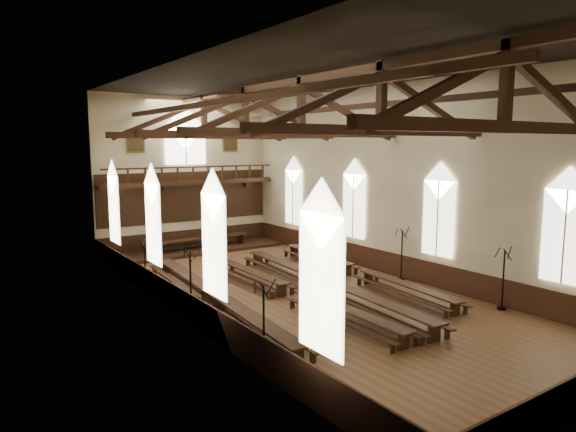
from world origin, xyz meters
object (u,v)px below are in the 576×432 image
at_px(candelabrum_right_near, 503,291).
at_px(candelabrum_right_mid, 401,264).
at_px(refectory_row_b, 292,291).
at_px(refectory_row_c, 325,283).
at_px(refectory_row_d, 358,270).
at_px(candelabrum_left_mid, 191,295).
at_px(refectory_row_a, 214,295).
at_px(candelabrum_left_far, 145,272).
at_px(candelabrum_left_near, 264,339).
at_px(high_table, 197,240).
at_px(dais, 198,250).
at_px(candelabrum_right_far, 306,242).

relative_size(candelabrum_right_near, candelabrum_right_mid, 0.98).
xyz_separation_m(refectory_row_b, refectory_row_c, (1.92, 0.09, 0.04)).
bearing_deg(refectory_row_d, refectory_row_c, -160.90).
distance_m(refectory_row_b, candelabrum_left_mid, 4.54).
bearing_deg(refectory_row_d, refectory_row_b, -167.07).
bearing_deg(refectory_row_a, candelabrum_left_far, 103.81).
bearing_deg(candelabrum_left_near, candelabrum_left_mid, 90.00).
distance_m(refectory_row_c, high_table, 12.19).
distance_m(refectory_row_c, candelabrum_right_near, 7.65).
bearing_deg(refectory_row_b, dais, 85.00).
bearing_deg(candelabrum_right_near, refectory_row_b, 138.22).
distance_m(high_table, candelabrum_left_far, 8.20).
bearing_deg(candelabrum_right_mid, dais, 113.99).
distance_m(candelabrum_left_mid, candelabrum_right_far, 13.24).
distance_m(candelabrum_left_far, candelabrum_right_mid, 12.84).
distance_m(refectory_row_b, high_table, 12.30).
height_order(candelabrum_left_mid, candelabrum_right_mid, candelabrum_left_mid).
relative_size(high_table, candelabrum_left_far, 3.19).
distance_m(candelabrum_left_near, candelabrum_right_mid, 12.01).
relative_size(refectory_row_d, candelabrum_left_mid, 4.83).
bearing_deg(high_table, candelabrum_left_far, -132.50).
distance_m(refectory_row_a, refectory_row_b, 3.45).
height_order(high_table, candelabrum_right_mid, candelabrum_right_mid).
bearing_deg(refectory_row_d, dais, 109.06).
height_order(refectory_row_b, candelabrum_left_far, candelabrum_left_far).
height_order(refectory_row_a, candelabrum_left_mid, candelabrum_left_mid).
height_order(refectory_row_d, candelabrum_left_far, candelabrum_left_far).
bearing_deg(candelabrum_left_far, refectory_row_b, -54.25).
xyz_separation_m(refectory_row_a, refectory_row_b, (3.23, -1.19, -0.04)).
relative_size(refectory_row_b, dais, 1.20).
xyz_separation_m(high_table, candelabrum_right_far, (5.56, -4.29, -0.06)).
bearing_deg(candelabrum_right_far, refectory_row_a, -145.54).
bearing_deg(refectory_row_c, refectory_row_a, 168.01).
height_order(refectory_row_b, high_table, high_table).
distance_m(refectory_row_b, dais, 12.30).
relative_size(refectory_row_b, candelabrum_right_far, 5.87).
xyz_separation_m(candelabrum_right_near, candelabrum_right_far, (0.00, 13.88, -0.10)).
relative_size(refectory_row_a, candelabrum_left_mid, 5.05).
relative_size(high_table, candelabrum_right_near, 2.73).
relative_size(dais, candelabrum_left_near, 4.19).
bearing_deg(high_table, dais, 180.00).
height_order(refectory_row_c, dais, refectory_row_c).
distance_m(refectory_row_a, candelabrum_right_mid, 9.97).
xyz_separation_m(refectory_row_b, dais, (1.07, 12.25, -0.40)).
bearing_deg(candelabrum_right_mid, candelabrum_right_near, -90.00).
xyz_separation_m(refectory_row_d, candelabrum_right_mid, (1.72, -1.37, 0.34)).
xyz_separation_m(candelabrum_left_near, candelabrum_left_far, (0.00, 11.04, -0.13)).
bearing_deg(candelabrum_right_mid, refectory_row_c, 175.93).
xyz_separation_m(candelabrum_right_mid, candelabrum_right_far, (0.00, 8.20, -0.12)).
height_order(candelabrum_left_far, candelabrum_right_near, candelabrum_right_near).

